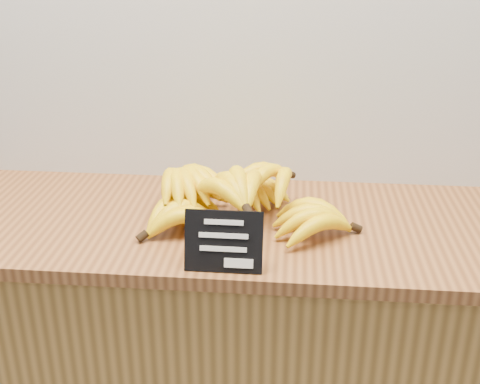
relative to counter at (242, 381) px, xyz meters
name	(u,v)px	position (x,y,z in m)	size (l,w,h in m)	color
counter	(242,381)	(0.00, 0.00, 0.00)	(1.46, 0.50, 0.90)	#A67735
counter_top	(242,225)	(0.00, 0.00, 0.47)	(1.51, 0.54, 0.03)	brown
chalkboard_sign	(224,242)	(-0.02, -0.23, 0.54)	(0.15, 0.01, 0.12)	black
banana_pile	(234,196)	(-0.02, 0.00, 0.54)	(0.51, 0.39, 0.13)	yellow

